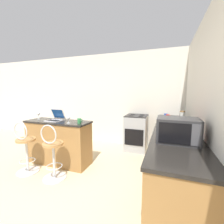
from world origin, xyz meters
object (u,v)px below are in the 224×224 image
laptop (56,118)px  microwave (178,130)px  toaster (176,125)px  storage_jar (182,116)px  wine_glass_short (38,114)px  mug_red (168,117)px  wine_glass_tall (68,118)px  mug_green (79,121)px  mug_blue (166,116)px  bar_stool_near (26,149)px  stove_range (136,132)px  mug_white (161,120)px  bar_stool_far (53,154)px

laptop → microwave: (2.33, -0.63, 0.09)m
laptop → toaster: bearing=-1.7°
storage_jar → wine_glass_short: size_ratio=1.26×
laptop → mug_red: laptop is taller
laptop → wine_glass_tall: laptop is taller
mug_green → mug_blue: 1.98m
mug_red → wine_glass_tall: bearing=-147.6°
wine_glass_short → wine_glass_tall: size_ratio=1.13×
laptop → mug_red: size_ratio=3.19×
mug_red → bar_stool_near: bearing=-147.7°
laptop → stove_range: size_ratio=0.35×
toaster → mug_white: size_ratio=2.47×
storage_jar → wine_glass_tall: size_ratio=1.42×
mug_green → storage_jar: bearing=28.5°
laptop → mug_green: laptop is taller
microwave → storage_jar: (0.19, 1.55, -0.04)m
wine_glass_short → mug_red: size_ratio=1.55×
bar_stool_far → laptop: (-0.39, 0.57, 0.52)m
laptop → mug_white: laptop is taller
microwave → mug_red: (-0.09, 1.62, -0.09)m
wine_glass_tall → mug_blue: (1.76, 1.28, -0.05)m
toaster → mug_white: toaster is taller
microwave → toaster: 0.57m
toaster → storage_jar: (0.18, 0.99, 0.01)m
mug_red → wine_glass_short: bearing=-159.7°
mug_white → microwave: bearing=-79.0°
laptop → mug_blue: (2.19, 1.13, -0.01)m
stove_range → mug_red: size_ratio=9.01×
laptop → toaster: size_ratio=1.27×
laptop → microwave: microwave is taller
mug_green → wine_glass_tall: size_ratio=0.69×
stove_range → wine_glass_short: wine_glass_short is taller
wine_glass_tall → mug_green: bearing=14.3°
wine_glass_short → mug_red: bearing=20.3°
mug_blue → bar_stool_far: bearing=-136.6°
microwave → stove_range: microwave is taller
bar_stool_near → toaster: bearing=11.0°
mug_white → mug_red: (0.12, 0.53, -0.00)m
bar_stool_near → wine_glass_tall: (0.66, 0.42, 0.56)m
mug_white → storage_jar: 0.61m
bar_stool_far → wine_glass_short: 1.18m
laptop → wine_glass_tall: size_ratio=2.32×
wine_glass_short → mug_green: bearing=-4.7°
stove_range → mug_green: bearing=-121.3°
stove_range → storage_jar: (1.04, -0.36, 0.56)m
bar_stool_far → wine_glass_short: wine_glass_short is taller
bar_stool_near → microwave: size_ratio=2.09×
bar_stool_far → wine_glass_tall: 0.70m
toaster → storage_jar: bearing=79.9°
mug_white → mug_blue: size_ratio=1.06×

